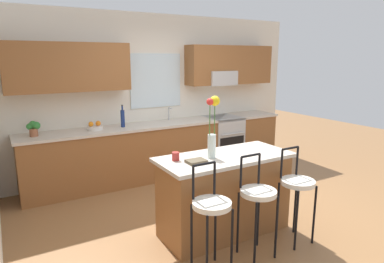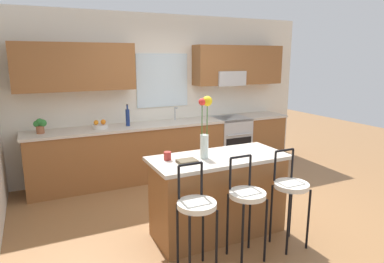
{
  "view_description": "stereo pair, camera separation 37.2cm",
  "coord_description": "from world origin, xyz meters",
  "px_view_note": "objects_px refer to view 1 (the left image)",
  "views": [
    {
      "loc": [
        -2.39,
        -3.33,
        1.99
      ],
      "look_at": [
        -0.12,
        0.55,
        1.0
      ],
      "focal_mm": 31.63,
      "sensor_mm": 36.0,
      "label": 1
    },
    {
      "loc": [
        -2.06,
        -3.51,
        1.99
      ],
      "look_at": [
        -0.12,
        0.55,
        1.0
      ],
      "focal_mm": 31.63,
      "sensor_mm": 36.0,
      "label": 2
    }
  ],
  "objects_px": {
    "flower_vase": "(212,127)",
    "mug_ceramic": "(176,156)",
    "oven_range": "(222,141)",
    "potted_plant_small": "(34,128)",
    "bottle_olive_oil": "(123,118)",
    "fruit_bowl_oranges": "(95,127)",
    "cookbook": "(196,161)",
    "bar_stool_near": "(211,209)",
    "bar_stool_middle": "(258,197)",
    "bar_stool_far": "(297,186)",
    "kitchen_island": "(224,194)"
  },
  "relations": [
    {
      "from": "flower_vase",
      "to": "mug_ceramic",
      "type": "bearing_deg",
      "value": 163.85
    },
    {
      "from": "oven_range",
      "to": "mug_ceramic",
      "type": "distance_m",
      "value": 2.85
    },
    {
      "from": "potted_plant_small",
      "to": "bottle_olive_oil",
      "type": "bearing_deg",
      "value": 0.04
    },
    {
      "from": "fruit_bowl_oranges",
      "to": "bottle_olive_oil",
      "type": "relative_size",
      "value": 0.69
    },
    {
      "from": "bottle_olive_oil",
      "to": "cookbook",
      "type": "bearing_deg",
      "value": -88.9
    },
    {
      "from": "bar_stool_near",
      "to": "flower_vase",
      "type": "relative_size",
      "value": 1.55
    },
    {
      "from": "mug_ceramic",
      "to": "fruit_bowl_oranges",
      "type": "xyz_separation_m",
      "value": [
        -0.33,
        1.99,
        -0.0
      ]
    },
    {
      "from": "flower_vase",
      "to": "mug_ceramic",
      "type": "height_order",
      "value": "flower_vase"
    },
    {
      "from": "bar_stool_middle",
      "to": "bar_stool_far",
      "type": "relative_size",
      "value": 1.0
    },
    {
      "from": "oven_range",
      "to": "bar_stool_middle",
      "type": "relative_size",
      "value": 0.88
    },
    {
      "from": "bar_stool_middle",
      "to": "fruit_bowl_oranges",
      "type": "distance_m",
      "value": 2.82
    },
    {
      "from": "bar_stool_near",
      "to": "flower_vase",
      "type": "height_order",
      "value": "flower_vase"
    },
    {
      "from": "flower_vase",
      "to": "fruit_bowl_oranges",
      "type": "xyz_separation_m",
      "value": [
        -0.72,
        2.1,
        -0.3
      ]
    },
    {
      "from": "kitchen_island",
      "to": "fruit_bowl_oranges",
      "type": "distance_m",
      "value": 2.34
    },
    {
      "from": "bar_stool_far",
      "to": "flower_vase",
      "type": "relative_size",
      "value": 1.55
    },
    {
      "from": "bar_stool_middle",
      "to": "flower_vase",
      "type": "height_order",
      "value": "flower_vase"
    },
    {
      "from": "mug_ceramic",
      "to": "oven_range",
      "type": "bearing_deg",
      "value": 44.38
    },
    {
      "from": "oven_range",
      "to": "bar_stool_far",
      "type": "bearing_deg",
      "value": -108.72
    },
    {
      "from": "bar_stool_near",
      "to": "bottle_olive_oil",
      "type": "relative_size",
      "value": 2.99
    },
    {
      "from": "bottle_olive_oil",
      "to": "potted_plant_small",
      "type": "height_order",
      "value": "bottle_olive_oil"
    },
    {
      "from": "mug_ceramic",
      "to": "potted_plant_small",
      "type": "relative_size",
      "value": 0.41
    },
    {
      "from": "flower_vase",
      "to": "potted_plant_small",
      "type": "xyz_separation_m",
      "value": [
        -1.56,
        2.1,
        -0.22
      ]
    },
    {
      "from": "mug_ceramic",
      "to": "cookbook",
      "type": "relative_size",
      "value": 0.45
    },
    {
      "from": "bar_stool_middle",
      "to": "potted_plant_small",
      "type": "bearing_deg",
      "value": 123.13
    },
    {
      "from": "potted_plant_small",
      "to": "mug_ceramic",
      "type": "bearing_deg",
      "value": -59.48
    },
    {
      "from": "fruit_bowl_oranges",
      "to": "bottle_olive_oil",
      "type": "distance_m",
      "value": 0.45
    },
    {
      "from": "bar_stool_far",
      "to": "mug_ceramic",
      "type": "bearing_deg",
      "value": 148.94
    },
    {
      "from": "bar_stool_far",
      "to": "mug_ceramic",
      "type": "distance_m",
      "value": 1.34
    },
    {
      "from": "mug_ceramic",
      "to": "potted_plant_small",
      "type": "distance_m",
      "value": 2.31
    },
    {
      "from": "flower_vase",
      "to": "potted_plant_small",
      "type": "distance_m",
      "value": 2.62
    },
    {
      "from": "flower_vase",
      "to": "bottle_olive_oil",
      "type": "height_order",
      "value": "flower_vase"
    },
    {
      "from": "kitchen_island",
      "to": "bar_stool_near",
      "type": "distance_m",
      "value": 0.8
    },
    {
      "from": "oven_range",
      "to": "bottle_olive_oil",
      "type": "relative_size",
      "value": 2.64
    },
    {
      "from": "bar_stool_near",
      "to": "flower_vase",
      "type": "bearing_deg",
      "value": 56.11
    },
    {
      "from": "bar_stool_middle",
      "to": "potted_plant_small",
      "type": "height_order",
      "value": "potted_plant_small"
    },
    {
      "from": "mug_ceramic",
      "to": "cookbook",
      "type": "height_order",
      "value": "mug_ceramic"
    },
    {
      "from": "oven_range",
      "to": "bar_stool_far",
      "type": "relative_size",
      "value": 0.88
    },
    {
      "from": "cookbook",
      "to": "bar_stool_near",
      "type": "bearing_deg",
      "value": -105.16
    },
    {
      "from": "kitchen_island",
      "to": "bottle_olive_oil",
      "type": "distance_m",
      "value": 2.23
    },
    {
      "from": "bar_stool_near",
      "to": "cookbook",
      "type": "height_order",
      "value": "bar_stool_near"
    },
    {
      "from": "bar_stool_near",
      "to": "mug_ceramic",
      "type": "xyz_separation_m",
      "value": [
        -0.01,
        0.67,
        0.33
      ]
    },
    {
      "from": "bar_stool_far",
      "to": "mug_ceramic",
      "type": "xyz_separation_m",
      "value": [
        -1.11,
        0.67,
        0.33
      ]
    },
    {
      "from": "oven_range",
      "to": "cookbook",
      "type": "height_order",
      "value": "cookbook"
    },
    {
      "from": "cookbook",
      "to": "bottle_olive_oil",
      "type": "distance_m",
      "value": 2.17
    },
    {
      "from": "flower_vase",
      "to": "bottle_olive_oil",
      "type": "xyz_separation_m",
      "value": [
        -0.28,
        2.1,
        -0.2
      ]
    },
    {
      "from": "mug_ceramic",
      "to": "cookbook",
      "type": "bearing_deg",
      "value": -51.05
    },
    {
      "from": "bottle_olive_oil",
      "to": "bar_stool_near",
      "type": "bearing_deg",
      "value": -91.96
    },
    {
      "from": "bottle_olive_oil",
      "to": "potted_plant_small",
      "type": "relative_size",
      "value": 1.6
    },
    {
      "from": "oven_range",
      "to": "cookbook",
      "type": "xyz_separation_m",
      "value": [
        -1.86,
        -2.14,
        0.48
      ]
    },
    {
      "from": "oven_range",
      "to": "bottle_olive_oil",
      "type": "xyz_separation_m",
      "value": [
        -1.9,
        0.02,
        0.6
      ]
    }
  ]
}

